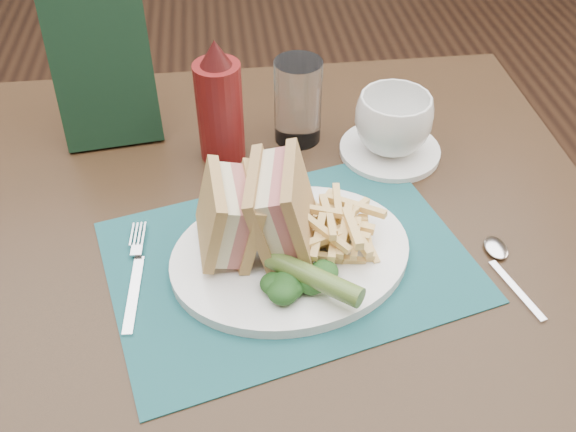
{
  "coord_description": "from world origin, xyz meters",
  "views": [
    {
      "loc": [
        -0.06,
        -1.16,
        1.33
      ],
      "look_at": [
        0.01,
        -0.58,
        0.8
      ],
      "focal_mm": 40.0,
      "sensor_mm": 36.0,
      "label": 1
    }
  ],
  "objects_px": {
    "table_main": "(276,364)",
    "placemat": "(289,261)",
    "saucer": "(390,150)",
    "ketchup_bottle": "(219,101)",
    "coffee_cup": "(393,123)",
    "drinking_glass": "(298,101)",
    "check_presenter": "(103,68)",
    "plate": "(291,255)",
    "sandwich_half_a": "(211,217)",
    "sandwich_half_b": "(264,205)"
  },
  "relations": [
    {
      "from": "check_presenter",
      "to": "plate",
      "type": "bearing_deg",
      "value": -59.07
    },
    {
      "from": "drinking_glass",
      "to": "ketchup_bottle",
      "type": "relative_size",
      "value": 0.7
    },
    {
      "from": "table_main",
      "to": "check_presenter",
      "type": "bearing_deg",
      "value": 139.04
    },
    {
      "from": "table_main",
      "to": "sandwich_half_b",
      "type": "bearing_deg",
      "value": -101.08
    },
    {
      "from": "coffee_cup",
      "to": "check_presenter",
      "type": "relative_size",
      "value": 0.48
    },
    {
      "from": "coffee_cup",
      "to": "saucer",
      "type": "bearing_deg",
      "value": 0.0
    },
    {
      "from": "plate",
      "to": "check_presenter",
      "type": "distance_m",
      "value": 0.4
    },
    {
      "from": "table_main",
      "to": "sandwich_half_a",
      "type": "height_order",
      "value": "sandwich_half_a"
    },
    {
      "from": "plate",
      "to": "saucer",
      "type": "height_order",
      "value": "plate"
    },
    {
      "from": "saucer",
      "to": "coffee_cup",
      "type": "distance_m",
      "value": 0.05
    },
    {
      "from": "plate",
      "to": "sandwich_half_b",
      "type": "distance_m",
      "value": 0.08
    },
    {
      "from": "sandwich_half_a",
      "to": "sandwich_half_b",
      "type": "bearing_deg",
      "value": 2.91
    },
    {
      "from": "check_presenter",
      "to": "drinking_glass",
      "type": "bearing_deg",
      "value": -16.09
    },
    {
      "from": "plate",
      "to": "drinking_glass",
      "type": "distance_m",
      "value": 0.27
    },
    {
      "from": "sandwich_half_a",
      "to": "check_presenter",
      "type": "bearing_deg",
      "value": 112.52
    },
    {
      "from": "sandwich_half_b",
      "to": "check_presenter",
      "type": "height_order",
      "value": "check_presenter"
    },
    {
      "from": "placemat",
      "to": "plate",
      "type": "bearing_deg",
      "value": 39.75
    },
    {
      "from": "table_main",
      "to": "sandwich_half_b",
      "type": "height_order",
      "value": "sandwich_half_b"
    },
    {
      "from": "table_main",
      "to": "coffee_cup",
      "type": "xyz_separation_m",
      "value": [
        0.19,
        0.09,
        0.43
      ]
    },
    {
      "from": "plate",
      "to": "sandwich_half_b",
      "type": "relative_size",
      "value": 2.56
    },
    {
      "from": "check_presenter",
      "to": "saucer",
      "type": "bearing_deg",
      "value": -20.84
    },
    {
      "from": "table_main",
      "to": "placemat",
      "type": "distance_m",
      "value": 0.39
    },
    {
      "from": "ketchup_bottle",
      "to": "sandwich_half_a",
      "type": "bearing_deg",
      "value": -95.14
    },
    {
      "from": "table_main",
      "to": "placemat",
      "type": "xyz_separation_m",
      "value": [
        0.01,
        -0.11,
        0.38
      ]
    },
    {
      "from": "table_main",
      "to": "drinking_glass",
      "type": "relative_size",
      "value": 6.92
    },
    {
      "from": "drinking_glass",
      "to": "table_main",
      "type": "bearing_deg",
      "value": -109.64
    },
    {
      "from": "sandwich_half_b",
      "to": "check_presenter",
      "type": "distance_m",
      "value": 0.35
    },
    {
      "from": "saucer",
      "to": "ketchup_bottle",
      "type": "xyz_separation_m",
      "value": [
        -0.25,
        0.03,
        0.09
      ]
    },
    {
      "from": "saucer",
      "to": "ketchup_bottle",
      "type": "bearing_deg",
      "value": 174.17
    },
    {
      "from": "drinking_glass",
      "to": "sandwich_half_b",
      "type": "bearing_deg",
      "value": -106.59
    },
    {
      "from": "placemat",
      "to": "table_main",
      "type": "bearing_deg",
      "value": 94.81
    },
    {
      "from": "table_main",
      "to": "sandwich_half_b",
      "type": "distance_m",
      "value": 0.46
    },
    {
      "from": "coffee_cup",
      "to": "drinking_glass",
      "type": "xyz_separation_m",
      "value": [
        -0.13,
        0.06,
        0.01
      ]
    },
    {
      "from": "table_main",
      "to": "drinking_glass",
      "type": "xyz_separation_m",
      "value": [
        0.05,
        0.15,
        0.44
      ]
    },
    {
      "from": "table_main",
      "to": "drinking_glass",
      "type": "height_order",
      "value": "drinking_glass"
    },
    {
      "from": "sandwich_half_a",
      "to": "sandwich_half_b",
      "type": "relative_size",
      "value": 0.89
    },
    {
      "from": "sandwich_half_b",
      "to": "coffee_cup",
      "type": "distance_m",
      "value": 0.27
    },
    {
      "from": "placemat",
      "to": "plate",
      "type": "relative_size",
      "value": 1.44
    },
    {
      "from": "drinking_glass",
      "to": "check_presenter",
      "type": "distance_m",
      "value": 0.29
    },
    {
      "from": "sandwich_half_a",
      "to": "plate",
      "type": "bearing_deg",
      "value": -12.17
    },
    {
      "from": "plate",
      "to": "ketchup_bottle",
      "type": "height_order",
      "value": "ketchup_bottle"
    },
    {
      "from": "plate",
      "to": "drinking_glass",
      "type": "height_order",
      "value": "drinking_glass"
    },
    {
      "from": "sandwich_half_b",
      "to": "coffee_cup",
      "type": "height_order",
      "value": "sandwich_half_b"
    },
    {
      "from": "table_main",
      "to": "ketchup_bottle",
      "type": "relative_size",
      "value": 4.84
    },
    {
      "from": "table_main",
      "to": "saucer",
      "type": "relative_size",
      "value": 6.0
    },
    {
      "from": "sandwich_half_b",
      "to": "ketchup_bottle",
      "type": "relative_size",
      "value": 0.63
    },
    {
      "from": "saucer",
      "to": "coffee_cup",
      "type": "height_order",
      "value": "coffee_cup"
    },
    {
      "from": "plate",
      "to": "check_presenter",
      "type": "height_order",
      "value": "check_presenter"
    },
    {
      "from": "table_main",
      "to": "plate",
      "type": "distance_m",
      "value": 0.4
    },
    {
      "from": "table_main",
      "to": "plate",
      "type": "height_order",
      "value": "plate"
    }
  ]
}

